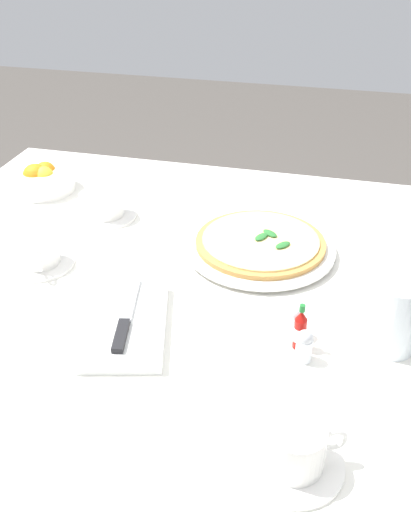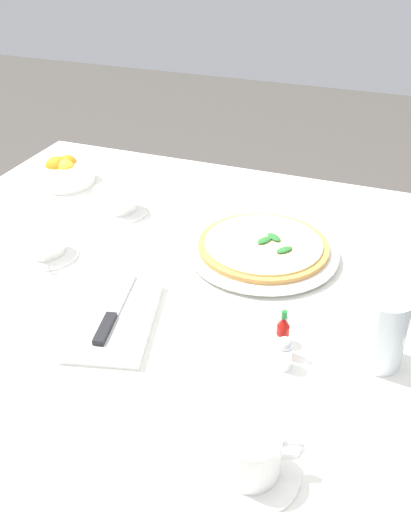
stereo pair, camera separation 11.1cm
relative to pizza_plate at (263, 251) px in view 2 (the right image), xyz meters
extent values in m
plane|color=#4C4742|center=(-0.14, 0.19, -0.75)|extent=(8.00, 8.00, 0.00)
cube|color=white|center=(-0.14, 0.19, -0.02)|extent=(1.09, 1.09, 0.02)
cube|color=white|center=(0.40, 0.19, -0.17)|extent=(0.01, 1.09, 0.28)
cylinder|color=brown|center=(0.31, -0.26, -0.39)|extent=(0.06, 0.06, 0.71)
cylinder|color=brown|center=(0.31, 0.64, -0.39)|extent=(0.06, 0.06, 0.71)
cylinder|color=white|center=(0.00, 0.00, -0.01)|extent=(0.18, 0.18, 0.01)
cylinder|color=white|center=(0.00, 0.00, 0.00)|extent=(0.30, 0.30, 0.01)
cylinder|color=#C68E47|center=(0.00, 0.00, 0.01)|extent=(0.26, 0.26, 0.01)
cylinder|color=#F4DB8E|center=(0.00, 0.00, 0.02)|extent=(0.23, 0.23, 0.00)
ellipsoid|color=#2D7533|center=(0.00, 0.00, 0.02)|extent=(0.04, 0.03, 0.01)
ellipsoid|color=#2D7533|center=(-0.02, -0.05, 0.02)|extent=(0.04, 0.04, 0.01)
ellipsoid|color=#2D7533|center=(0.02, -0.02, 0.02)|extent=(0.04, 0.04, 0.01)
cylinder|color=white|center=(0.07, 0.36, -0.01)|extent=(0.13, 0.13, 0.01)
cylinder|color=white|center=(0.07, 0.36, 0.03)|extent=(0.08, 0.08, 0.06)
torus|color=white|center=(0.07, 0.41, 0.03)|extent=(0.01, 0.04, 0.03)
cylinder|color=black|center=(0.07, 0.36, 0.05)|extent=(0.07, 0.07, 0.00)
cylinder|color=white|center=(-0.50, -0.13, -0.01)|extent=(0.13, 0.13, 0.01)
cylinder|color=white|center=(-0.50, -0.13, 0.03)|extent=(0.08, 0.08, 0.06)
torus|color=white|center=(-0.48, -0.17, 0.03)|extent=(0.02, 0.04, 0.03)
cylinder|color=black|center=(-0.50, -0.13, 0.05)|extent=(0.07, 0.07, 0.00)
cylinder|color=white|center=(-0.15, 0.41, -0.01)|extent=(0.13, 0.13, 0.01)
cylinder|color=white|center=(-0.15, 0.41, 0.02)|extent=(0.08, 0.08, 0.06)
torus|color=white|center=(-0.19, 0.38, 0.03)|extent=(0.03, 0.02, 0.03)
cylinder|color=black|center=(-0.15, 0.41, 0.05)|extent=(0.07, 0.07, 0.00)
cylinder|color=white|center=(-0.23, -0.25, 0.05)|extent=(0.07, 0.07, 0.12)
cylinder|color=silver|center=(-0.23, -0.25, 0.03)|extent=(0.06, 0.06, 0.08)
cube|color=white|center=(-0.29, 0.18, 0.00)|extent=(0.25, 0.18, 0.02)
cube|color=silver|center=(-0.24, 0.19, 0.01)|extent=(0.12, 0.04, 0.01)
cube|color=black|center=(-0.34, 0.17, 0.01)|extent=(0.08, 0.03, 0.01)
cylinder|color=white|center=(0.16, 0.56, 0.01)|extent=(0.15, 0.15, 0.04)
sphere|color=orange|center=(0.18, 0.56, 0.03)|extent=(0.05, 0.05, 0.05)
sphere|color=orange|center=(0.16, 0.58, 0.02)|extent=(0.06, 0.06, 0.06)
sphere|color=yellow|center=(0.16, 0.55, 0.03)|extent=(0.05, 0.05, 0.05)
cylinder|color=#B7140F|center=(-0.27, -0.11, 0.02)|extent=(0.02, 0.02, 0.05)
cylinder|color=white|center=(-0.27, -0.11, 0.02)|extent=(0.02, 0.02, 0.02)
cone|color=#B7140F|center=(-0.27, -0.11, 0.05)|extent=(0.02, 0.02, 0.02)
cylinder|color=#1E722D|center=(-0.27, -0.11, 0.07)|extent=(0.01, 0.01, 0.01)
cylinder|color=white|center=(-0.24, -0.10, 0.01)|extent=(0.03, 0.03, 0.04)
cylinder|color=white|center=(-0.24, -0.10, 0.00)|extent=(0.02, 0.02, 0.03)
sphere|color=silver|center=(-0.24, -0.10, 0.03)|extent=(0.02, 0.02, 0.02)
cylinder|color=white|center=(-0.30, -0.12, 0.01)|extent=(0.03, 0.03, 0.04)
cylinder|color=#38332D|center=(-0.30, -0.12, 0.00)|extent=(0.02, 0.02, 0.03)
sphere|color=silver|center=(-0.30, -0.12, 0.03)|extent=(0.02, 0.02, 0.02)
camera|label=1|loc=(-0.99, -0.13, 0.60)|focal=40.47mm
camera|label=2|loc=(-0.96, -0.24, 0.60)|focal=40.47mm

